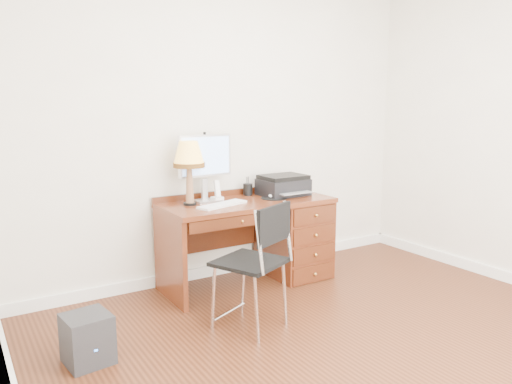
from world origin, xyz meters
TOP-DOWN VIEW (x-y plane):
  - ground at (0.00, 0.00)m, footprint 4.00×4.00m
  - room_shell at (0.00, 0.63)m, footprint 4.00×4.00m
  - desk at (0.32, 1.40)m, footprint 1.50×0.67m
  - monitor at (-0.31, 1.57)m, footprint 0.50×0.18m
  - keyboard at (-0.29, 1.32)m, footprint 0.48×0.27m
  - mouse_pad at (0.25, 1.36)m, footprint 0.23×0.23m
  - printer at (0.42, 1.46)m, footprint 0.42×0.33m
  - leg_lamp at (-0.50, 1.49)m, footprint 0.26×0.26m
  - phone at (-0.23, 1.51)m, footprint 0.09×0.09m
  - pen_cup at (0.14, 1.62)m, footprint 0.09×0.09m
  - chair at (-0.44, 0.57)m, footprint 0.57×0.58m
  - equipment_box at (-1.55, 0.73)m, footprint 0.30×0.30m

SIDE VIEW (x-z plane):
  - ground at x=0.00m, z-range 0.00..0.00m
  - room_shell at x=0.00m, z-range -1.95..2.05m
  - equipment_box at x=-1.55m, z-range 0.00..0.31m
  - desk at x=0.32m, z-range 0.04..0.79m
  - chair at x=-0.44m, z-range 0.10..1.01m
  - keyboard at x=-0.29m, z-range 0.75..0.77m
  - mouse_pad at x=0.25m, z-range 0.74..0.79m
  - phone at x=-0.23m, z-range 0.71..0.89m
  - pen_cup at x=0.14m, z-range 0.75..0.86m
  - printer at x=0.42m, z-range 0.75..0.93m
  - monitor at x=-0.31m, z-range 0.82..1.40m
  - leg_lamp at x=-0.50m, z-range 0.87..1.40m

